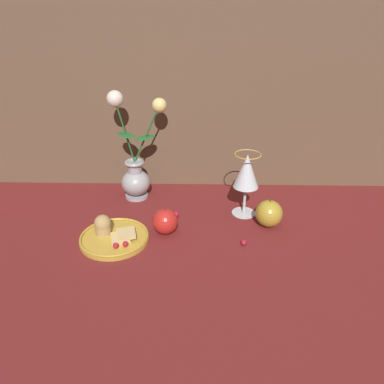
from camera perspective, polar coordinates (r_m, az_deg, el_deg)
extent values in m
plane|color=maroon|center=(1.07, 1.46, -4.94)|extent=(2.40, 2.40, 0.00)
cylinder|color=#A3A3A8|center=(1.22, -8.41, -0.51)|extent=(0.07, 0.07, 0.01)
ellipsoid|color=#A3A3A8|center=(1.20, -8.56, 1.43)|extent=(0.09, 0.09, 0.08)
cylinder|color=#A3A3A8|center=(1.18, -8.72, 3.56)|extent=(0.04, 0.04, 0.04)
torus|color=#A3A3A8|center=(1.17, -8.79, 4.46)|extent=(0.06, 0.06, 0.01)
cylinder|color=#23662D|center=(1.15, -10.18, 9.00)|extent=(0.05, 0.01, 0.20)
ellipsoid|color=#23662D|center=(1.15, -10.03, 8.54)|extent=(0.08, 0.08, 0.00)
sphere|color=silver|center=(1.13, -11.66, 13.73)|extent=(0.05, 0.05, 0.05)
cylinder|color=#23662D|center=(1.14, -6.96, 8.64)|extent=(0.09, 0.02, 0.18)
ellipsoid|color=#23662D|center=(1.15, -7.15, 8.21)|extent=(0.08, 0.08, 0.00)
sphere|color=#EFD67A|center=(1.12, -5.00, 13.02)|extent=(0.04, 0.04, 0.04)
cylinder|color=gold|center=(1.02, -11.72, -6.99)|extent=(0.18, 0.18, 0.01)
torus|color=gold|center=(1.01, -11.77, -6.61)|extent=(0.18, 0.18, 0.01)
cylinder|color=tan|center=(1.03, -13.37, -5.38)|extent=(0.04, 0.04, 0.03)
sphere|color=tan|center=(1.02, -13.46, -4.63)|extent=(0.04, 0.04, 0.04)
cube|color=#DBBC7A|center=(1.00, -10.86, -6.84)|extent=(0.06, 0.06, 0.01)
cube|color=#DBBC7A|center=(1.00, -10.04, -6.25)|extent=(0.06, 0.06, 0.01)
sphere|color=#AD192D|center=(0.97, -11.56, -8.01)|extent=(0.01, 0.01, 0.01)
sphere|color=#AD192D|center=(0.97, -10.12, -7.81)|extent=(0.01, 0.01, 0.01)
sphere|color=#AD192D|center=(1.00, -9.37, -6.65)|extent=(0.02, 0.02, 0.02)
cylinder|color=silver|center=(1.13, 7.87, -3.11)|extent=(0.07, 0.07, 0.00)
cylinder|color=silver|center=(1.11, 8.02, -1.13)|extent=(0.01, 0.01, 0.09)
cone|color=silver|center=(1.07, 8.33, 3.22)|extent=(0.07, 0.07, 0.10)
cone|color=maroon|center=(1.07, 8.28, 2.49)|extent=(0.06, 0.06, 0.07)
torus|color=gold|center=(1.05, 8.52, 5.69)|extent=(0.07, 0.07, 0.00)
sphere|color=#B2932D|center=(1.07, 11.63, -3.17)|extent=(0.08, 0.08, 0.08)
cylinder|color=#4C3319|center=(1.05, 11.86, -1.09)|extent=(0.00, 0.00, 0.01)
sphere|color=red|center=(1.02, -4.11, -4.48)|extent=(0.07, 0.07, 0.07)
cylinder|color=#4C3319|center=(1.00, -4.19, -2.47)|extent=(0.00, 0.00, 0.01)
sphere|color=#AD192D|center=(0.99, 7.88, -7.63)|extent=(0.02, 0.02, 0.02)
sphere|color=#AD192D|center=(1.10, -2.46, -3.40)|extent=(0.02, 0.02, 0.02)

